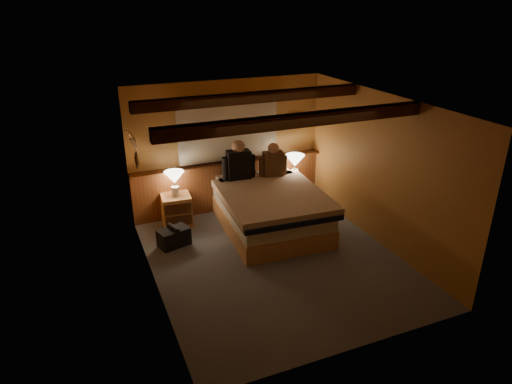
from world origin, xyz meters
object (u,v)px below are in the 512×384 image
person_right (273,162)px  duffel_bag (174,237)px  nightstand_right (292,191)px  lamp_left (174,179)px  bed (271,210)px  nightstand_left (177,210)px  lamp_right (295,162)px  person_left (239,163)px

person_right → duffel_bag: 2.24m
nightstand_right → lamp_left: lamp_left is taller
nightstand_right → person_right: (-0.48, -0.15, 0.70)m
bed → nightstand_left: size_ratio=4.04×
bed → nightstand_right: size_ratio=4.12×
nightstand_left → lamp_right: (2.28, -0.03, 0.59)m
lamp_left → lamp_right: 2.28m
bed → nightstand_right: bearing=48.5°
lamp_right → person_right: 0.53m
bed → lamp_right: 1.25m
lamp_left → lamp_right: lamp_right is taller
lamp_left → duffel_bag: lamp_left is taller
nightstand_left → person_right: person_right is taller
nightstand_left → person_right: bearing=0.2°
duffel_bag → bed: bearing=-19.1°
bed → lamp_left: 1.72m
lamp_right → person_right: person_right is taller
lamp_right → person_left: size_ratio=0.64×
duffel_bag → nightstand_right: bearing=0.4°
lamp_left → lamp_right: bearing=-0.6°
person_left → lamp_right: bearing=5.9°
person_left → person_right: size_ratio=1.15×
lamp_right → duffel_bag: bearing=-164.4°
nightstand_right → duffel_bag: (-2.48, -0.73, -0.11)m
nightstand_right → duffel_bag: size_ratio=0.97×
nightstand_right → lamp_right: lamp_right is taller
nightstand_left → lamp_right: 2.36m
person_left → duffel_bag: bearing=-149.1°
nightstand_left → person_right: 1.91m
nightstand_right → duffel_bag: nightstand_right is taller
lamp_right → duffel_bag: 2.70m
person_right → duffel_bag: size_ratio=1.16×
nightstand_right → lamp_left: size_ratio=1.20×
bed → person_left: bearing=114.0°
lamp_left → person_right: person_right is taller
nightstand_right → lamp_right: 0.59m
nightstand_right → person_left: 1.33m
nightstand_right → person_left: size_ratio=0.73×
person_right → person_left: bearing=-178.8°
lamp_right → person_left: (-1.13, -0.02, 0.15)m
nightstand_left → lamp_left: bearing=-45.0°
bed → lamp_left: lamp_left is taller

